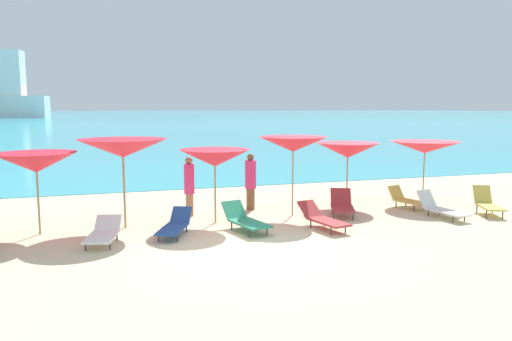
# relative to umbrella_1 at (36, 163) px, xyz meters

# --- Properties ---
(ground_plane) EXTENTS (50.00, 100.00, 0.30)m
(ground_plane) POSITION_rel_umbrella_1_xyz_m (4.58, 7.46, -1.96)
(ground_plane) COLOR beige
(ocean_water) EXTENTS (650.00, 440.00, 0.02)m
(ocean_water) POSITION_rel_umbrella_1_xyz_m (4.58, 225.60, -1.80)
(ocean_water) COLOR #38B7CC
(ocean_water) RESTS_ON ground_plane
(umbrella_1) EXTENTS (2.05, 2.05, 2.06)m
(umbrella_1) POSITION_rel_umbrella_1_xyz_m (0.00, 0.00, 0.00)
(umbrella_1) COLOR #9E7F59
(umbrella_1) RESTS_ON ground_plane
(umbrella_2) EXTENTS (2.52, 2.52, 2.35)m
(umbrella_2) POSITION_rel_umbrella_1_xyz_m (2.08, 0.05, 0.30)
(umbrella_2) COLOR #9E7F59
(umbrella_2) RESTS_ON ground_plane
(umbrella_3) EXTENTS (2.02, 2.02, 2.03)m
(umbrella_3) POSITION_rel_umbrella_1_xyz_m (4.48, -0.13, -0.02)
(umbrella_3) COLOR #9E7F59
(umbrella_3) RESTS_ON ground_plane
(umbrella_4) EXTENTS (2.04, 2.04, 2.32)m
(umbrella_4) POSITION_rel_umbrella_1_xyz_m (6.85, 0.08, 0.29)
(umbrella_4) COLOR #9E7F59
(umbrella_4) RESTS_ON ground_plane
(umbrella_5) EXTENTS (2.11, 2.11, 2.03)m
(umbrella_5) POSITION_rel_umbrella_1_xyz_m (9.13, 1.01, -0.02)
(umbrella_5) COLOR #9E7F59
(umbrella_5) RESTS_ON ground_plane
(umbrella_6) EXTENTS (2.36, 2.36, 2.05)m
(umbrella_6) POSITION_rel_umbrella_1_xyz_m (11.79, 0.65, 0.04)
(umbrella_6) COLOR #9E7F59
(umbrella_6) RESTS_ON ground_plane
(lounge_chair_1) EXTENTS (0.89, 1.76, 0.62)m
(lounge_chair_1) POSITION_rel_umbrella_1_xyz_m (7.01, -1.62, -1.53)
(lounge_chair_1) COLOR #A53333
(lounge_chair_1) RESTS_ON ground_plane
(lounge_chair_2) EXTENTS (1.16, 1.74, 0.57)m
(lounge_chair_2) POSITION_rel_umbrella_1_xyz_m (3.22, -1.11, -1.55)
(lounge_chair_2) COLOR #1E478C
(lounge_chair_2) RESTS_ON ground_plane
(lounge_chair_4) EXTENTS (1.00, 1.46, 0.78)m
(lounge_chair_4) POSITION_rel_umbrella_1_xyz_m (12.46, -1.52, -1.47)
(lounge_chair_4) COLOR #D8BF4C
(lounge_chair_4) RESTS_ON ground_plane
(lounge_chair_5) EXTENTS (0.73, 1.70, 0.70)m
(lounge_chair_5) POSITION_rel_umbrella_1_xyz_m (10.85, -1.46, -1.53)
(lounge_chair_5) COLOR white
(lounge_chair_5) RESTS_ON ground_plane
(lounge_chair_6) EXTENTS (0.97, 1.74, 0.67)m
(lounge_chair_6) POSITION_rel_umbrella_1_xyz_m (5.00, -1.25, -1.51)
(lounge_chair_6) COLOR #268C66
(lounge_chair_6) RESTS_ON ground_plane
(lounge_chair_7) EXTENTS (1.18, 1.66, 0.70)m
(lounge_chair_7) POSITION_rel_umbrella_1_xyz_m (8.24, -0.36, -1.48)
(lounge_chair_7) COLOR #A53333
(lounge_chair_7) RESTS_ON ground_plane
(lounge_chair_8) EXTENTS (0.94, 1.59, 0.54)m
(lounge_chair_8) POSITION_rel_umbrella_1_xyz_m (1.51, -1.36, -1.56)
(lounge_chair_8) COLOR white
(lounge_chair_8) RESTS_ON ground_plane
(lounge_chair_9) EXTENTS (0.83, 1.36, 0.65)m
(lounge_chair_9) POSITION_rel_umbrella_1_xyz_m (10.68, -0.03, -1.52)
(lounge_chair_9) COLOR #D8BF4C
(lounge_chair_9) RESTS_ON ground_plane
(beachgoer_3) EXTENTS (0.34, 0.34, 1.75)m
(beachgoer_3) POSITION_rel_umbrella_1_xyz_m (5.92, 1.25, -0.88)
(beachgoer_3) COLOR brown
(beachgoer_3) RESTS_ON ground_plane
(beachgoer_4) EXTENTS (0.30, 0.30, 1.75)m
(beachgoer_4) POSITION_rel_umbrella_1_xyz_m (3.95, 0.91, -0.87)
(beachgoer_4) COLOR #A3704C
(beachgoer_4) RESTS_ON ground_plane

